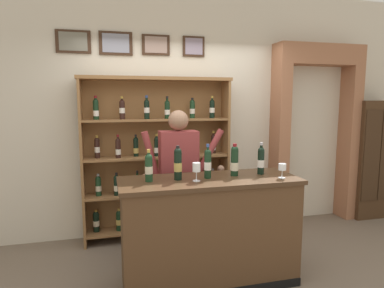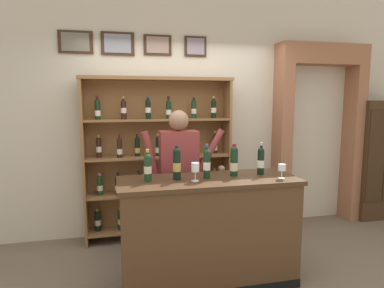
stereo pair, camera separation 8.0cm
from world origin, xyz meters
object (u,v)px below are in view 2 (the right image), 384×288
object	(u,v)px
tasting_bottle_prosecco	(177,163)
tasting_bottle_chianti	(234,161)
side_cabinet	(374,160)
wine_glass_right	(195,168)
tasting_counter	(208,231)
wine_shelf	(158,156)
tasting_bottle_brunello	(207,163)
tasting_bottle_vin_santo	(261,160)
shopkeeper	(179,169)
wine_glass_center	(282,168)
tasting_bottle_grappa	(148,167)

from	to	relation	value
tasting_bottle_prosecco	tasting_bottle_chianti	bearing A→B (deg)	2.20
side_cabinet	tasting_bottle_chianti	world-z (taller)	side_cabinet
wine_glass_right	tasting_counter	bearing A→B (deg)	24.19
wine_shelf	wine_glass_right	xyz separation A→B (m)	(0.17, -1.27, 0.10)
side_cabinet	tasting_bottle_brunello	xyz separation A→B (m)	(-2.91, -1.17, 0.30)
side_cabinet	tasting_bottle_vin_santo	xyz separation A→B (m)	(-2.35, -1.14, 0.29)
side_cabinet	shopkeeper	size ratio (longest dim) A/B	1.06
tasting_counter	tasting_bottle_chianti	xyz separation A→B (m)	(0.27, 0.05, 0.66)
tasting_bottle_prosecco	tasting_bottle_brunello	xyz separation A→B (m)	(0.28, -0.01, -0.01)
tasting_counter	wine_glass_right	distance (m)	0.65
tasting_bottle_vin_santo	side_cabinet	bearing A→B (deg)	25.89
tasting_bottle_brunello	tasting_bottle_chianti	size ratio (longest dim) A/B	1.03
tasting_bottle_brunello	tasting_bottle_vin_santo	world-z (taller)	tasting_bottle_brunello
shopkeeper	tasting_bottle_prosecco	world-z (taller)	shopkeeper
tasting_counter	tasting_bottle_brunello	xyz separation A→B (m)	(-0.01, 0.02, 0.66)
tasting_bottle_prosecco	tasting_bottle_chianti	xyz separation A→B (m)	(0.56, 0.02, -0.01)
tasting_bottle_prosecco	tasting_bottle_vin_santo	distance (m)	0.84
wine_glass_center	tasting_bottle_brunello	bearing A→B (deg)	166.00
tasting_counter	tasting_bottle_chianti	size ratio (longest dim) A/B	5.39
side_cabinet	tasting_bottle_brunello	world-z (taller)	side_cabinet
wine_shelf	tasting_bottle_vin_santo	world-z (taller)	wine_shelf
shopkeeper	tasting_bottle_grappa	size ratio (longest dim) A/B	5.65
tasting_bottle_prosecco	tasting_bottle_brunello	distance (m)	0.28
tasting_bottle_brunello	tasting_bottle_vin_santo	xyz separation A→B (m)	(0.56, 0.04, -0.00)
tasting_bottle_grappa	tasting_bottle_prosecco	distance (m)	0.27
tasting_bottle_vin_santo	wine_glass_center	distance (m)	0.24
tasting_bottle_chianti	wine_glass_center	world-z (taller)	tasting_bottle_chianti
tasting_bottle_prosecco	wine_glass_right	xyz separation A→B (m)	(0.15, -0.10, -0.04)
wine_glass_center	tasting_bottle_grappa	bearing A→B (deg)	171.50
tasting_counter	tasting_bottle_vin_santo	world-z (taller)	tasting_bottle_vin_santo
tasting_bottle_prosecco	shopkeeper	bearing A→B (deg)	77.05
tasting_bottle_chianti	wine_glass_center	size ratio (longest dim) A/B	2.27
tasting_bottle_chianti	tasting_bottle_vin_santo	size ratio (longest dim) A/B	0.99
wine_glass_center	wine_shelf	bearing A→B (deg)	125.84
side_cabinet	tasting_bottle_vin_santo	distance (m)	2.62
tasting_bottle_chianti	tasting_bottle_prosecco	bearing A→B (deg)	-177.80
tasting_bottle_grappa	tasting_bottle_chianti	bearing A→B (deg)	1.44
tasting_counter	tasting_bottle_vin_santo	size ratio (longest dim) A/B	5.33
tasting_bottle_vin_santo	wine_glass_right	size ratio (longest dim) A/B	1.87
tasting_bottle_prosecco	side_cabinet	bearing A→B (deg)	20.00
shopkeeper	tasting_bottle_vin_santo	world-z (taller)	shopkeeper
side_cabinet	tasting_bottle_chianti	bearing A→B (deg)	-156.54
tasting_bottle_brunello	tasting_bottle_prosecco	bearing A→B (deg)	177.28
tasting_bottle_chianti	wine_glass_center	bearing A→B (deg)	-27.22
tasting_counter	shopkeeper	size ratio (longest dim) A/B	1.02
tasting_bottle_vin_santo	tasting_bottle_chianti	bearing A→B (deg)	-179.94
side_cabinet	tasting_counter	bearing A→B (deg)	-157.62
tasting_counter	tasting_bottle_chianti	distance (m)	0.71
wine_shelf	side_cabinet	xyz separation A→B (m)	(3.21, -0.02, -0.17)
side_cabinet	wine_shelf	bearing A→B (deg)	179.68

